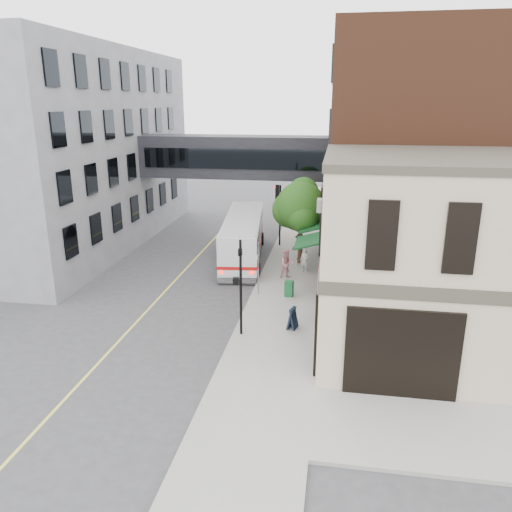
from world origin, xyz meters
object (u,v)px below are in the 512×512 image
(pedestrian_b, at_px, (287,264))
(pedestrian_c, at_px, (300,246))
(newspaper_box, at_px, (289,288))
(sandwich_board, at_px, (293,318))
(pedestrian_a, at_px, (304,260))
(bus, at_px, (243,236))

(pedestrian_b, distance_m, pedestrian_c, 3.91)
(newspaper_box, distance_m, sandwich_board, 4.09)
(pedestrian_b, bearing_deg, pedestrian_a, 31.42)
(pedestrian_c, bearing_deg, sandwich_board, -59.27)
(pedestrian_b, height_order, pedestrian_c, pedestrian_c)
(pedestrian_b, distance_m, sandwich_board, 7.09)
(bus, xyz_separation_m, sandwich_board, (4.43, -10.85, -0.95))
(pedestrian_c, distance_m, sandwich_board, 10.91)
(pedestrian_a, distance_m, sandwich_board, 8.31)
(pedestrian_a, bearing_deg, pedestrian_b, -105.77)
(pedestrian_a, height_order, newspaper_box, pedestrian_a)
(pedestrian_a, relative_size, newspaper_box, 1.70)
(bus, height_order, newspaper_box, bus)
(bus, relative_size, pedestrian_b, 6.25)
(bus, height_order, sandwich_board, bus)
(pedestrian_b, height_order, newspaper_box, pedestrian_b)
(pedestrian_c, relative_size, sandwich_board, 1.70)
(newspaper_box, relative_size, sandwich_board, 0.85)
(pedestrian_a, relative_size, sandwich_board, 1.44)
(pedestrian_a, bearing_deg, pedestrian_c, 121.93)
(newspaper_box, bearing_deg, pedestrian_b, 107.16)
(pedestrian_c, bearing_deg, newspaper_box, -62.35)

